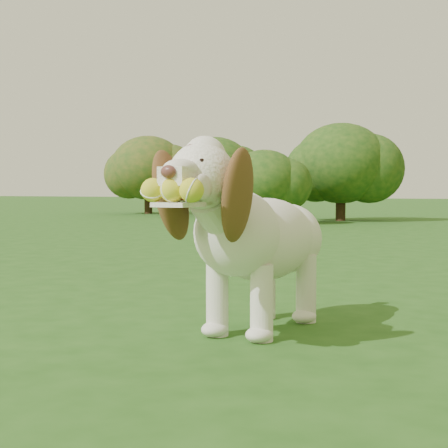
% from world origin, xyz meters
% --- Properties ---
extents(ground, '(80.00, 80.00, 0.00)m').
position_xyz_m(ground, '(0.00, 0.00, 0.00)').
color(ground, '#214D16').
rests_on(ground, ground).
extents(dog, '(0.49, 1.31, 0.85)m').
position_xyz_m(dog, '(0.04, -0.44, 0.45)').
color(dog, white).
rests_on(dog, ground).
extents(shrub_a, '(1.29, 1.29, 1.33)m').
position_xyz_m(shrub_a, '(-3.33, 8.21, 0.78)').
color(shrub_a, '#382314').
rests_on(shrub_a, ground).
extents(shrub_b, '(1.86, 1.86, 1.92)m').
position_xyz_m(shrub_b, '(-2.41, 9.96, 1.13)').
color(shrub_b, '#382314').
rests_on(shrub_b, ground).
extents(shrub_e, '(1.76, 1.76, 1.82)m').
position_xyz_m(shrub_e, '(-5.65, 10.98, 1.07)').
color(shrub_e, '#382314').
rests_on(shrub_e, ground).
extents(shrub_g, '(1.89, 1.89, 1.96)m').
position_xyz_m(shrub_g, '(-7.81, 11.61, 1.15)').
color(shrub_g, '#382314').
rests_on(shrub_g, ground).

